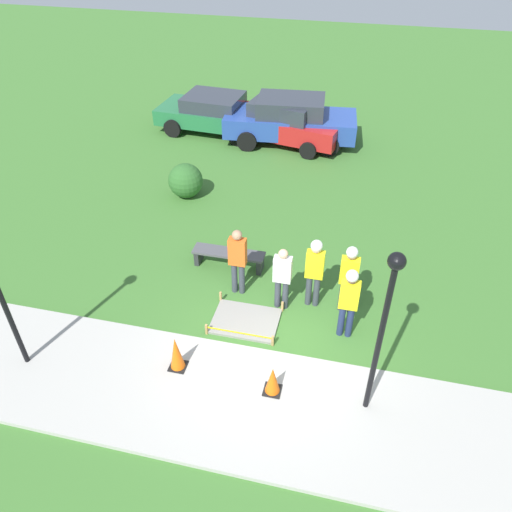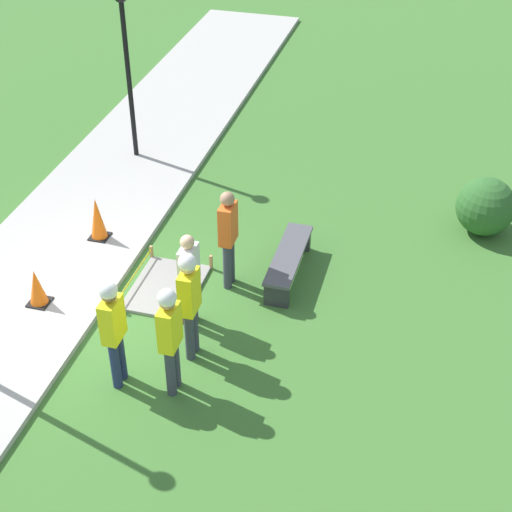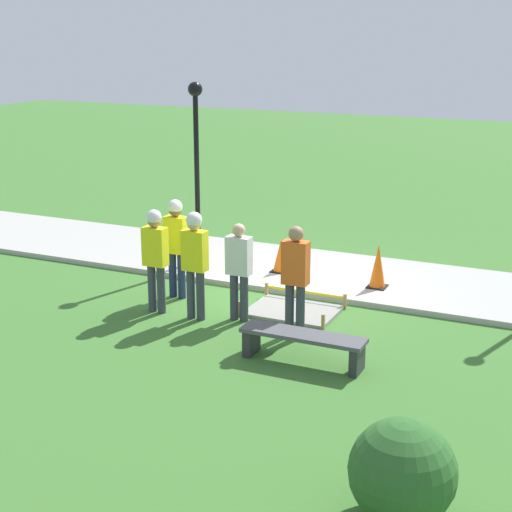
# 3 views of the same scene
# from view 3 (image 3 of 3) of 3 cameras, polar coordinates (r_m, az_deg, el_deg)

# --- Properties ---
(ground_plane) EXTENTS (60.00, 60.00, 0.00)m
(ground_plane) POSITION_cam_3_polar(r_m,az_deg,el_deg) (14.24, 1.32, -2.75)
(ground_plane) COLOR #3D702D
(sidewalk) EXTENTS (28.00, 2.79, 0.10)m
(sidewalk) POSITION_cam_3_polar(r_m,az_deg,el_deg) (15.45, 3.38, -1.04)
(sidewalk) COLOR #ADAAA3
(sidewalk) RESTS_ON ground_plane
(wet_concrete_patch) EXTENTS (1.52, 1.13, 0.27)m
(wet_concrete_patch) POSITION_cam_3_polar(r_m,az_deg,el_deg) (13.31, 2.72, -4.01)
(wet_concrete_patch) COLOR gray
(wet_concrete_patch) RESTS_ON ground_plane
(traffic_cone_near_patch) EXTENTS (0.34, 0.34, 0.80)m
(traffic_cone_near_patch) POSITION_cam_3_polar(r_m,az_deg,el_deg) (14.33, 8.86, -0.74)
(traffic_cone_near_patch) COLOR black
(traffic_cone_near_patch) RESTS_ON sidewalk
(traffic_cone_far_patch) EXTENTS (0.34, 0.34, 0.64)m
(traffic_cone_far_patch) POSITION_cam_3_polar(r_m,az_deg,el_deg) (15.10, 1.82, 0.01)
(traffic_cone_far_patch) COLOR black
(traffic_cone_far_patch) RESTS_ON sidewalk
(park_bench) EXTENTS (1.83, 0.44, 0.46)m
(park_bench) POSITION_cam_3_polar(r_m,az_deg,el_deg) (11.28, 3.43, -6.24)
(park_bench) COLOR #2D2D33
(park_bench) RESTS_ON ground_plane
(worker_supervisor) EXTENTS (0.40, 0.26, 1.82)m
(worker_supervisor) POSITION_cam_3_polar(r_m,az_deg,el_deg) (12.73, -4.47, 0.03)
(worker_supervisor) COLOR #383D47
(worker_supervisor) RESTS_ON ground_plane
(worker_assistant) EXTENTS (0.40, 0.26, 1.78)m
(worker_assistant) POSITION_cam_3_polar(r_m,az_deg,el_deg) (13.13, -7.34, 0.31)
(worker_assistant) COLOR #383D47
(worker_assistant) RESTS_ON ground_plane
(worker_trainee) EXTENTS (0.40, 0.26, 1.79)m
(worker_trainee) POSITION_cam_3_polar(r_m,az_deg,el_deg) (13.81, -5.83, 1.19)
(worker_trainee) COLOR navy
(worker_trainee) RESTS_ON ground_plane
(bystander_in_orange_shirt) EXTENTS (0.40, 0.23, 1.77)m
(bystander_in_orange_shirt) POSITION_cam_3_polar(r_m,az_deg,el_deg) (12.00, 2.89, -1.36)
(bystander_in_orange_shirt) COLOR #383D47
(bystander_in_orange_shirt) RESTS_ON ground_plane
(bystander_in_gray_shirt) EXTENTS (0.40, 0.22, 1.64)m
(bystander_in_gray_shirt) POSITION_cam_3_polar(r_m,az_deg,el_deg) (12.69, -1.25, -0.77)
(bystander_in_gray_shirt) COLOR #383D47
(bystander_in_gray_shirt) RESTS_ON ground_plane
(lamppost_near) EXTENTS (0.28, 0.28, 3.56)m
(lamppost_near) POSITION_cam_3_polar(r_m,az_deg,el_deg) (15.36, -4.36, 8.06)
(lamppost_near) COLOR black
(lamppost_near) RESTS_ON sidewalk
(shrub_rounded_near) EXTENTS (1.06, 1.06, 1.06)m
(shrub_rounded_near) POSITION_cam_3_polar(r_m,az_deg,el_deg) (7.95, 10.60, -15.17)
(shrub_rounded_near) COLOR #2D6028
(shrub_rounded_near) RESTS_ON ground_plane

